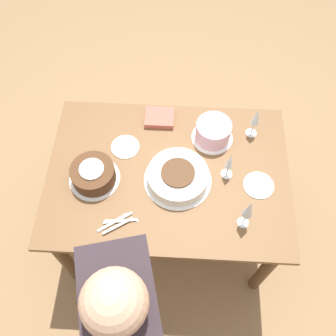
% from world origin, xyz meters
% --- Properties ---
extents(ground_plane, '(12.00, 12.00, 0.00)m').
position_xyz_m(ground_plane, '(0.00, 0.00, 0.00)').
color(ground_plane, '#8E6B47').
extents(dining_table, '(1.33, 0.94, 0.75)m').
position_xyz_m(dining_table, '(0.00, 0.00, 0.63)').
color(dining_table, brown).
rests_on(dining_table, ground_plane).
extents(cake_center_white, '(0.37, 0.37, 0.09)m').
position_xyz_m(cake_center_white, '(0.05, -0.04, 0.79)').
color(cake_center_white, white).
rests_on(cake_center_white, dining_table).
extents(cake_front_chocolate, '(0.28, 0.28, 0.11)m').
position_xyz_m(cake_front_chocolate, '(-0.40, -0.06, 0.80)').
color(cake_front_chocolate, white).
rests_on(cake_front_chocolate, dining_table).
extents(cake_back_decorated, '(0.24, 0.24, 0.13)m').
position_xyz_m(cake_back_decorated, '(0.24, 0.24, 0.81)').
color(cake_back_decorated, white).
rests_on(cake_back_decorated, dining_table).
extents(wine_glass_near, '(0.06, 0.06, 0.24)m').
position_xyz_m(wine_glass_near, '(0.40, -0.27, 0.92)').
color(wine_glass_near, silver).
rests_on(wine_glass_near, dining_table).
extents(wine_glass_far, '(0.06, 0.06, 0.20)m').
position_xyz_m(wine_glass_far, '(0.32, 0.01, 0.88)').
color(wine_glass_far, silver).
rests_on(wine_glass_far, dining_table).
extents(wine_glass_extra, '(0.06, 0.06, 0.21)m').
position_xyz_m(wine_glass_extra, '(0.47, 0.29, 0.89)').
color(wine_glass_extra, silver).
rests_on(wine_glass_extra, dining_table).
extents(dessert_plate_left, '(0.16, 0.16, 0.01)m').
position_xyz_m(dessert_plate_left, '(-0.25, 0.15, 0.75)').
color(dessert_plate_left, white).
rests_on(dessert_plate_left, dining_table).
extents(dessert_plate_right, '(0.17, 0.17, 0.01)m').
position_xyz_m(dessert_plate_right, '(0.49, -0.05, 0.75)').
color(dessert_plate_right, white).
rests_on(dessert_plate_right, dining_table).
extents(fork_pile, '(0.20, 0.13, 0.01)m').
position_xyz_m(fork_pile, '(-0.24, -0.31, 0.76)').
color(fork_pile, silver).
rests_on(fork_pile, dining_table).
extents(napkin_stack, '(0.17, 0.14, 0.03)m').
position_xyz_m(napkin_stack, '(-0.07, 0.36, 0.77)').
color(napkin_stack, '#B75B4C').
rests_on(napkin_stack, dining_table).
extents(person_cutting, '(0.31, 0.44, 1.63)m').
position_xyz_m(person_cutting, '(-0.09, -0.83, 0.98)').
color(person_cutting, '#4C4238').
rests_on(person_cutting, ground_plane).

